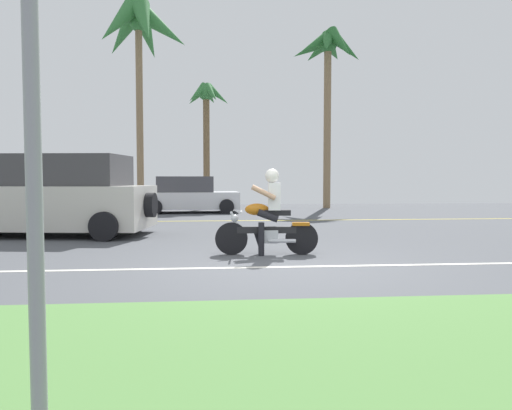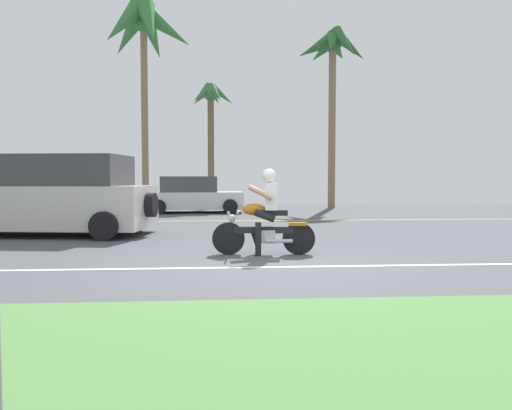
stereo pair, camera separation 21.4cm
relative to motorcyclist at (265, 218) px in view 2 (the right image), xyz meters
name	(u,v)px [view 2 (the right image)]	position (x,y,z in m)	size (l,w,h in m)	color
ground	(254,243)	(-0.08, 1.75, -0.66)	(56.00, 30.00, 0.04)	#4C4F54
grass_median	(322,370)	(-0.08, -5.35, -0.61)	(56.00, 3.80, 0.06)	#548442
lane_line_near	(267,267)	(-0.08, -1.24, -0.64)	(50.40, 0.12, 0.01)	silver
lane_line_far	(243,221)	(-0.08, 7.00, -0.64)	(50.40, 0.12, 0.01)	yellow
motorcyclist	(265,218)	(0.00, 0.00, 0.00)	(1.82, 0.60, 1.52)	black
suv_nearby	(52,196)	(-4.79, 3.41, 0.28)	(5.00, 2.77, 1.90)	beige
parked_car_0	(56,194)	(-7.75, 12.73, 0.03)	(4.19, 1.84, 1.43)	beige
parked_car_1	(193,196)	(-1.87, 10.94, 0.03)	(3.81, 2.10, 1.43)	silver
palm_tree_0	(332,57)	(4.20, 13.39, 6.13)	(3.31, 3.33, 8.06)	#846B4C
palm_tree_1	(144,36)	(-4.20, 14.27, 7.16)	(4.35, 4.57, 9.30)	#846B4C
palm_tree_2	(211,108)	(-1.19, 13.44, 3.84)	(2.08, 2.18, 5.55)	brown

